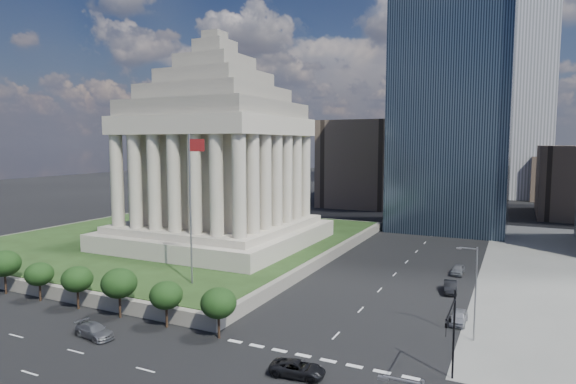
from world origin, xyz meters
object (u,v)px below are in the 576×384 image
Objects in this scene: pickup_truck at (298,369)px; parked_sedan_near at (459,317)px; parked_sedan_mid at (450,287)px; flagpole at (191,201)px; street_lamp_north at (474,288)px; parked_sedan_far at (458,270)px; suv_grey at (94,331)px; war_memorial at (216,139)px; traffic_signal_ne at (452,328)px.

pickup_truck is 22.60m from parked_sedan_near.
pickup_truck is 1.05× the size of parked_sedan_mid.
flagpole is at bearing -169.78° from parked_sedan_near.
flagpole is at bearing -159.29° from parked_sedan_mid.
street_lamp_north reaches higher than parked_sedan_far.
suv_grey is 45.92m from parked_sedan_mid.
pickup_truck is 42.36m from parked_sedan_far.
war_memorial is 53.30m from parked_sedan_near.
parked_sedan_far is at bearing -26.80° from suv_grey.
parked_sedan_far reaches higher than pickup_truck.
traffic_signal_ne reaches higher than pickup_truck.
flagpole is 35.97m from parked_sedan_near.
parked_sedan_far is (-4.33, 26.40, -4.91)m from street_lamp_north.
street_lamp_north is 2.01× the size of pickup_truck.
parked_sedan_near is at bearing 112.27° from street_lamp_north.
war_memorial is at bearing 162.70° from parked_sedan_mid.
street_lamp_north is at bearing 85.81° from traffic_signal_ne.
war_memorial reaches higher than traffic_signal_ne.
parked_sedan_far is (8.98, 41.40, 0.06)m from pickup_truck.
street_lamp_north reaches higher than suv_grey.
war_memorial is 1.95× the size of flagpole.
war_memorial is 54.92m from street_lamp_north.
suv_grey is 40.52m from parked_sedan_near.
war_memorial reaches higher than pickup_truck.
flagpole reaches higher than traffic_signal_ne.
parked_sedan_far is at bearing 41.63° from flagpole.
suv_grey is (-35.62, -5.29, -4.51)m from traffic_signal_ne.
street_lamp_north is 40.35m from suv_grey.
parked_sedan_near is (33.33, 5.46, -12.37)m from flagpole.
parked_sedan_near reaches higher than pickup_truck.
pickup_truck is at bearing -119.62° from parked_sedan_near.
war_memorial is 4.88× the size of traffic_signal_ne.
street_lamp_north is 1.97× the size of suv_grey.
suv_grey is at bearing -123.92° from parked_sedan_far.
flagpole is 2.00× the size of street_lamp_north.
war_memorial is at bearing 34.43° from pickup_truck.
parked_sedan_far is at bearing 95.30° from traffic_signal_ne.
parked_sedan_mid is at bearing 28.92° from flagpole.
street_lamp_north is at bearing -48.99° from pickup_truck.
flagpole reaches higher than suv_grey.
war_memorial is at bearing 25.32° from suv_grey.
war_memorial is 55.05m from pickup_truck.
war_memorial is 45.97m from suv_grey.
suv_grey is at bearing -147.79° from parked_sedan_near.
suv_grey is (10.88, -39.59, -20.66)m from war_memorial.
traffic_signal_ne is 11.34m from street_lamp_north.
flagpole reaches higher than pickup_truck.
parked_sedan_far is (-0.13, 10.29, -0.03)m from parked_sedan_mid.
parked_sedan_near is 11.88m from parked_sedan_mid.
war_memorial reaches higher than parked_sedan_far.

